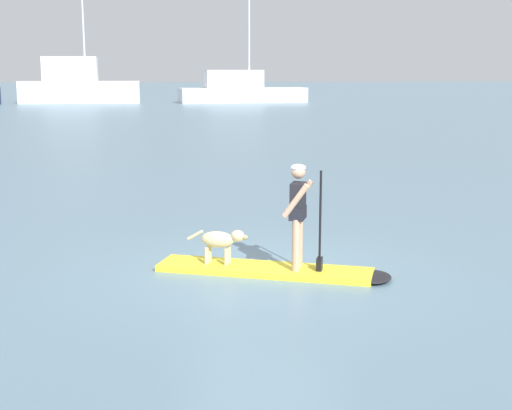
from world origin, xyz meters
TOP-DOWN VIEW (x-y plane):
  - ground_plane at (0.00, 0.00)m, footprint 400.00×400.00m
  - paddleboard at (0.21, -0.08)m, footprint 3.69×2.01m
  - person_paddler at (0.50, -0.20)m, footprint 0.68×0.59m
  - dog at (-0.67, 0.26)m, footprint 0.97×0.44m
  - moored_boat_center at (-9.77, 61.70)m, footprint 11.70×2.56m
  - moored_boat_port at (6.45, 61.34)m, footprint 13.28×4.93m

SIDE VIEW (x-z plane):
  - ground_plane at x=0.00m, z-range 0.00..0.00m
  - paddleboard at x=0.21m, z-range 0.00..0.10m
  - dog at x=-0.67m, z-range 0.20..0.76m
  - person_paddler at x=0.50m, z-range 0.23..1.88m
  - moored_boat_port at x=6.45m, z-range -3.94..6.40m
  - moored_boat_center at x=-9.77m, z-range -3.76..7.20m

